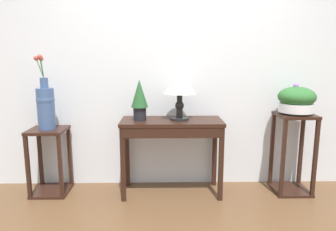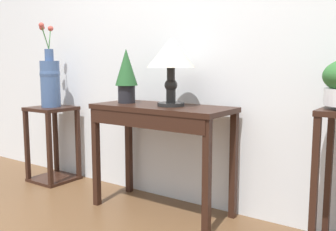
% 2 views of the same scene
% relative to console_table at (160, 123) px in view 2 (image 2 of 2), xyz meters
% --- Properties ---
extents(back_wall_with_art, '(9.00, 0.10, 2.80)m').
position_rel_console_table_xyz_m(back_wall_with_art, '(0.05, 0.33, 0.74)').
color(back_wall_with_art, silver).
rests_on(back_wall_with_art, ground).
extents(console_table, '(1.02, 0.44, 0.78)m').
position_rel_console_table_xyz_m(console_table, '(0.00, 0.00, 0.00)').
color(console_table, black).
rests_on(console_table, ground).
extents(table_lamp, '(0.33, 0.33, 0.47)m').
position_rel_console_table_xyz_m(table_lamp, '(0.08, 0.02, 0.46)').
color(table_lamp, black).
rests_on(table_lamp, console_table).
extents(potted_plant_on_console, '(0.17, 0.17, 0.40)m').
position_rel_console_table_xyz_m(potted_plant_on_console, '(-0.32, 0.01, 0.35)').
color(potted_plant_on_console, black).
rests_on(potted_plant_on_console, console_table).
extents(pedestal_stand_left, '(0.37, 0.37, 0.69)m').
position_rel_console_table_xyz_m(pedestal_stand_left, '(-1.26, 0.05, -0.32)').
color(pedestal_stand_left, black).
rests_on(pedestal_stand_left, ground).
extents(flower_vase_tall_left, '(0.18, 0.18, 0.74)m').
position_rel_console_table_xyz_m(flower_vase_tall_left, '(-1.26, 0.05, 0.28)').
color(flower_vase_tall_left, '#3D5684').
rests_on(flower_vase_tall_left, pedestal_stand_left).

